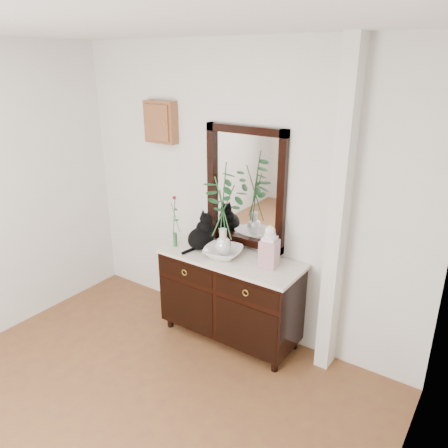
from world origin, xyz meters
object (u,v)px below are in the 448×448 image
Objects in this scene: lotus_bowl at (223,252)px; ginger_jar at (269,246)px; sideboard at (230,294)px; cat at (201,231)px.

lotus_bowl is 0.89× the size of ginger_jar.
sideboard is 3.85× the size of lotus_bowl.
lotus_bowl is (-0.06, -0.03, 0.42)m from sideboard.
sideboard is at bearing 25.86° from lotus_bowl.
lotus_bowl is at bearing -172.70° from ginger_jar.
ginger_jar reaches higher than cat.
ginger_jar reaches higher than lotus_bowl.
sideboard is 3.43× the size of ginger_jar.
cat is at bearing 172.23° from lotus_bowl.
ginger_jar is (0.71, 0.02, 0.02)m from cat.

